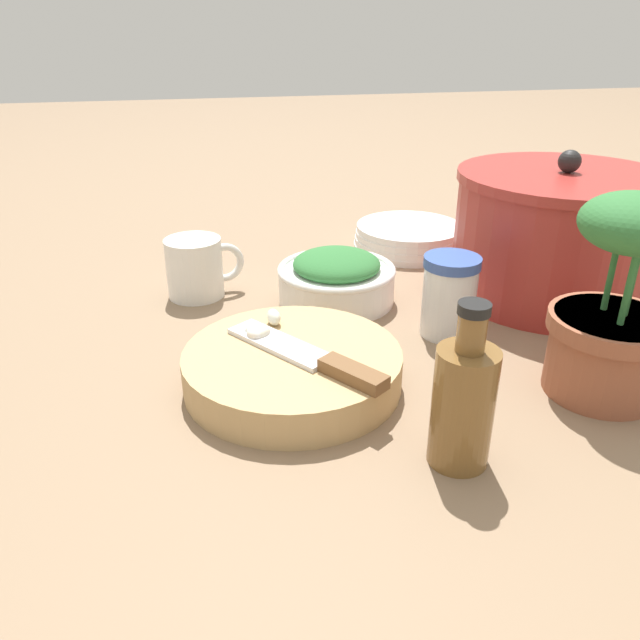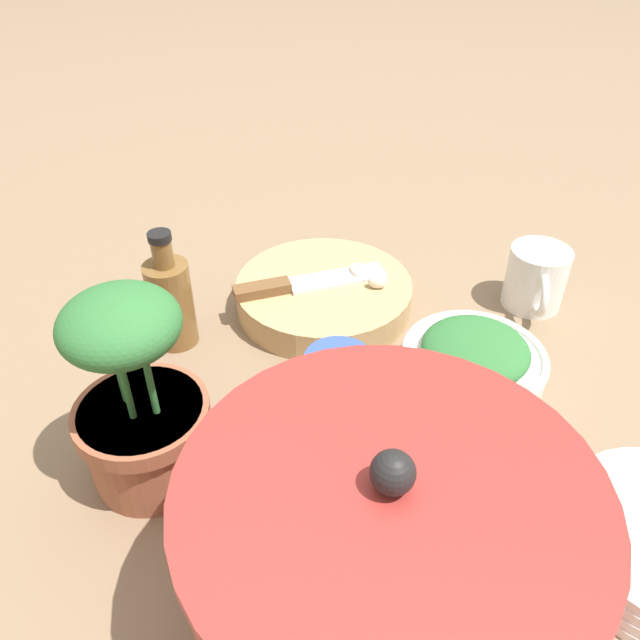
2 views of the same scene
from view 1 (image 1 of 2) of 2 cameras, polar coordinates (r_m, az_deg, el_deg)
The scene contains 11 objects.
ground_plane at distance 0.71m, azimuth 4.18°, elevation -2.72°, with size 5.00×5.00×0.00m, color #7F664C.
cutting_board at distance 0.63m, azimuth -2.52°, elevation -4.43°, with size 0.22×0.22×0.04m.
chef_knife at distance 0.60m, azimuth -0.59°, elevation -3.47°, with size 0.17×0.13×0.01m.
garlic_cloves at distance 0.66m, azimuth -5.27°, elevation -0.64°, with size 0.06×0.04×0.02m.
herb_bowl at distance 0.81m, azimuth 1.23°, elevation 3.85°, with size 0.15×0.15×0.07m.
spice_jar at distance 0.73m, azimuth 11.73°, elevation 2.17°, with size 0.06×0.06×0.10m.
coffee_mug at distance 0.84m, azimuth -11.23°, elevation 4.73°, with size 0.07×0.10×0.08m.
plate_stack at distance 1.02m, azimuth 8.13°, elevation 7.49°, with size 0.18×0.18×0.04m.
oil_bottle at distance 0.52m, azimuth 12.97°, elevation -7.30°, with size 0.05×0.05×0.15m.
stock_pot at distance 0.87m, azimuth 20.84°, elevation 7.25°, with size 0.27×0.27×0.19m.
potted_herb at distance 0.65m, azimuth 25.34°, elevation 0.56°, with size 0.12×0.12×0.20m.
Camera 1 is at (0.59, -0.18, 0.34)m, focal length 35.00 mm.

